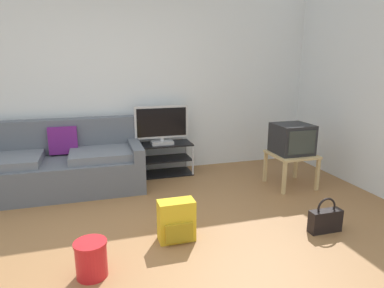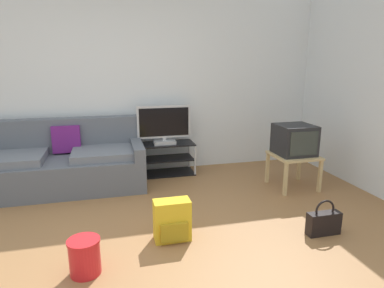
% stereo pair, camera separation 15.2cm
% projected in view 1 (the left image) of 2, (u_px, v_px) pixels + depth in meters
% --- Properties ---
extents(ground_plane, '(9.00, 9.80, 0.02)m').
position_uv_depth(ground_plane, '(142.00, 262.00, 2.79)').
color(ground_plane, olive).
extents(wall_back, '(9.00, 0.10, 2.70)m').
position_uv_depth(wall_back, '(114.00, 81.00, 4.75)').
color(wall_back, silver).
rests_on(wall_back, ground_plane).
extents(wall_right, '(0.10, 3.60, 2.70)m').
position_uv_depth(wall_right, '(377.00, 84.00, 4.09)').
color(wall_right, silver).
rests_on(wall_right, ground_plane).
extents(couch, '(2.12, 0.92, 0.87)m').
position_uv_depth(couch, '(58.00, 166.00, 4.30)').
color(couch, '#565B66').
rests_on(couch, ground_plane).
extents(tv_stand, '(0.86, 0.40, 0.46)m').
position_uv_depth(tv_stand, '(162.00, 159.00, 4.90)').
color(tv_stand, black).
rests_on(tv_stand, ground_plane).
extents(flat_tv, '(0.77, 0.22, 0.55)m').
position_uv_depth(flat_tv, '(162.00, 125.00, 4.76)').
color(flat_tv, '#B2B2B7').
rests_on(flat_tv, tv_stand).
extents(side_table, '(0.54, 0.54, 0.45)m').
position_uv_depth(side_table, '(291.00, 158.00, 4.41)').
color(side_table, tan).
rests_on(side_table, ground_plane).
extents(crt_tv, '(0.46, 0.45, 0.39)m').
position_uv_depth(crt_tv, '(292.00, 139.00, 4.36)').
color(crt_tv, '#232326').
rests_on(crt_tv, side_table).
extents(backpack, '(0.34, 0.25, 0.39)m').
position_uv_depth(backpack, '(176.00, 221.00, 3.08)').
color(backpack, gold).
rests_on(backpack, ground_plane).
extents(handbag, '(0.33, 0.11, 0.35)m').
position_uv_depth(handbag, '(326.00, 220.00, 3.25)').
color(handbag, black).
rests_on(handbag, ground_plane).
extents(cleaning_bucket, '(0.25, 0.25, 0.29)m').
position_uv_depth(cleaning_bucket, '(91.00, 258.00, 2.57)').
color(cleaning_bucket, red).
rests_on(cleaning_bucket, ground_plane).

